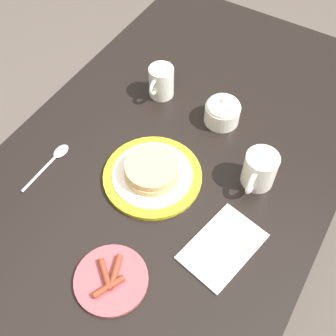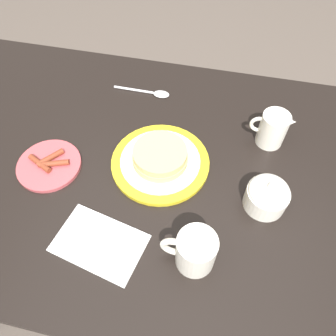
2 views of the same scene
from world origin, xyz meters
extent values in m
plane|color=#51473F|center=(0.00, 0.00, 0.00)|extent=(8.00, 8.00, 0.00)
cube|color=black|center=(0.00, 0.00, 0.73)|extent=(1.44, 0.81, 0.03)
cube|color=black|center=(0.66, -0.35, 0.36)|extent=(0.07, 0.07, 0.72)
cylinder|color=gold|center=(0.04, -0.01, 0.75)|extent=(0.24, 0.24, 0.01)
cylinder|color=white|center=(0.04, -0.01, 0.76)|extent=(0.20, 0.20, 0.00)
cylinder|color=tan|center=(0.04, -0.01, 0.77)|extent=(0.14, 0.14, 0.02)
cylinder|color=tan|center=(0.04, -0.01, 0.79)|extent=(0.13, 0.13, 0.02)
cylinder|color=#B2474C|center=(0.31, 0.06, 0.75)|extent=(0.16, 0.16, 0.01)
cylinder|color=brown|center=(0.29, 0.06, 0.76)|extent=(0.07, 0.04, 0.01)
cylinder|color=brown|center=(0.33, 0.06, 0.76)|extent=(0.07, 0.04, 0.01)
cylinder|color=brown|center=(0.31, 0.04, 0.76)|extent=(0.05, 0.06, 0.01)
cylinder|color=silver|center=(-0.08, 0.21, 0.79)|extent=(0.08, 0.08, 0.09)
torus|color=silver|center=(-0.04, 0.21, 0.79)|extent=(0.06, 0.01, 0.06)
cylinder|color=brown|center=(-0.08, 0.21, 0.83)|extent=(0.07, 0.07, 0.00)
cylinder|color=silver|center=(-0.22, -0.14, 0.79)|extent=(0.07, 0.07, 0.09)
cone|color=silver|center=(-0.25, -0.14, 0.83)|extent=(0.04, 0.03, 0.04)
torus|color=silver|center=(-0.18, -0.14, 0.80)|extent=(0.05, 0.01, 0.05)
cylinder|color=silver|center=(-0.21, 0.05, 0.77)|extent=(0.09, 0.09, 0.05)
ellipsoid|color=silver|center=(-0.21, 0.05, 0.80)|extent=(0.09, 0.09, 0.03)
sphere|color=silver|center=(-0.21, 0.05, 0.82)|extent=(0.02, 0.02, 0.02)
cube|color=white|center=(0.12, 0.22, 0.75)|extent=(0.21, 0.16, 0.01)
cylinder|color=silver|center=(0.18, -0.25, 0.75)|extent=(0.12, 0.01, 0.01)
ellipsoid|color=silver|center=(0.10, -0.25, 0.75)|extent=(0.05, 0.03, 0.01)
camera|label=1|loc=(0.52, 0.32, 1.60)|focal=45.00mm
camera|label=2|loc=(-0.08, 0.45, 1.41)|focal=35.00mm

